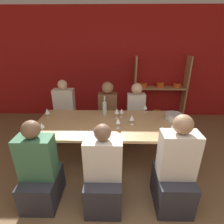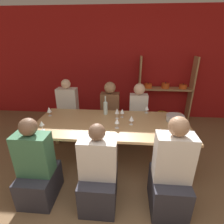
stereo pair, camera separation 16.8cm
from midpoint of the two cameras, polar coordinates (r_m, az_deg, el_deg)
wall_back_red at (r=4.61m, az=1.41°, el=14.96°), size 8.80×0.06×2.70m
shelf_unit at (r=4.71m, az=14.12°, el=4.71°), size 1.32×0.30×1.60m
dining_table at (r=2.85m, az=-1.73°, el=-4.93°), size 2.47×1.07×0.73m
mixing_bowl at (r=3.08m, az=18.10°, el=-1.36°), size 0.30×0.30×0.10m
wine_bottle_green at (r=3.10m, az=-4.00°, el=1.56°), size 0.07×0.07×0.34m
wine_glass_white_a at (r=2.75m, az=4.78°, el=-1.96°), size 0.08×0.08×0.15m
wine_glass_empty_a at (r=2.43m, az=-7.58°, el=-5.84°), size 0.07×0.07×0.14m
wine_glass_empty_b at (r=2.62m, az=0.19°, el=-3.04°), size 0.07×0.07×0.15m
wine_glass_empty_c at (r=3.20m, az=-21.84°, el=0.22°), size 0.08×0.08×0.16m
wine_glass_white_b at (r=2.72m, az=-23.66°, el=-4.16°), size 0.07×0.07×0.15m
wine_glass_white_c at (r=2.93m, az=-0.08°, el=0.28°), size 0.07×0.07×0.19m
wine_glass_red_a at (r=2.61m, az=22.28°, el=-4.76°), size 0.08×0.08×0.17m
wine_glass_white_d at (r=3.23m, az=9.39°, el=1.57°), size 0.07×0.07×0.14m
wine_glass_red_b at (r=2.61m, az=17.89°, el=-4.09°), size 0.07×0.07×0.17m
wine_glass_red_c at (r=2.49m, az=14.19°, el=-5.63°), size 0.07×0.07×0.15m
wine_glass_red_d at (r=2.99m, az=1.58°, el=0.28°), size 0.08×0.08×0.15m
person_near_a at (r=2.51m, az=-24.30°, el=-18.15°), size 0.43×0.53×1.17m
person_far_a at (r=3.69m, az=-2.66°, el=-1.64°), size 0.38×0.47×1.21m
person_near_b at (r=2.35m, az=17.63°, el=-19.05°), size 0.43×0.53×1.26m
person_far_b at (r=3.70m, az=6.30°, el=-1.78°), size 0.36×0.45×1.19m
person_near_c at (r=2.30m, az=-4.99°, el=-20.66°), size 0.44×0.54×1.14m
person_far_c at (r=3.94m, az=-16.02°, el=-1.13°), size 0.41×0.52×1.23m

